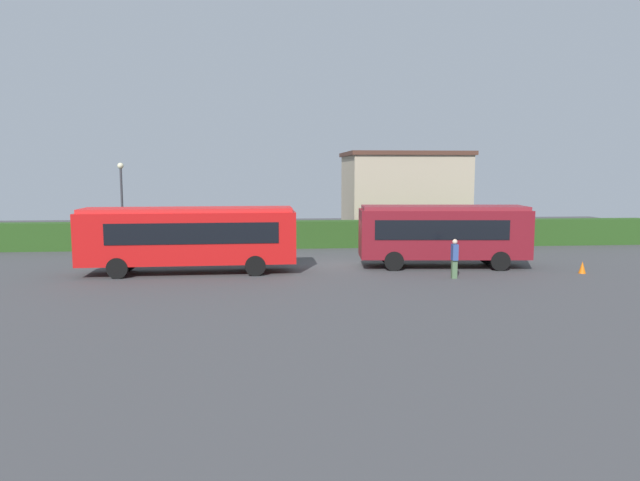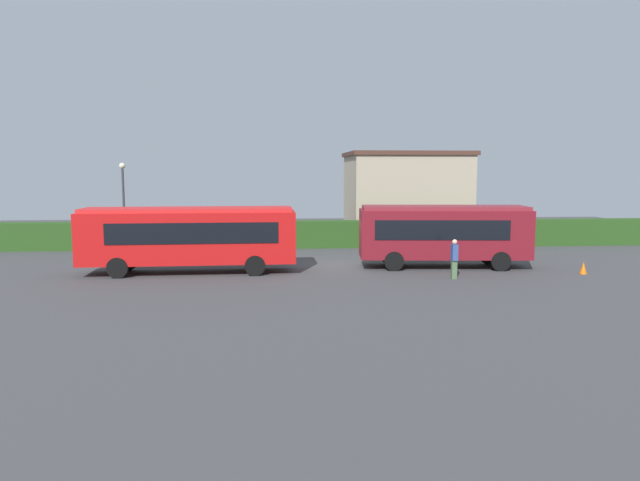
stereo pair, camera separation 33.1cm
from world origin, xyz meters
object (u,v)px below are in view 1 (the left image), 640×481
bus_red (189,236)px  lamppost (122,198)px  traffic_cone (582,267)px  person_left (454,257)px  person_center (427,242)px  bus_maroon (443,232)px

bus_red → lamppost: 8.33m
bus_red → traffic_cone: size_ratio=17.77×
person_left → bus_red: bearing=170.6°
traffic_cone → person_center: bearing=137.5°
bus_red → traffic_cone: 19.64m
bus_red → person_center: bus_red is taller
person_left → traffic_cone: person_left is taller
traffic_cone → lamppost: 25.88m
bus_red → traffic_cone: bearing=173.5°
bus_maroon → traffic_cone: (6.38, -2.50, -1.57)m
lamppost → traffic_cone: bearing=-19.1°
person_left → person_center: size_ratio=1.06×
person_center → lamppost: bearing=83.3°
lamppost → bus_red: bearing=-54.3°
person_center → lamppost: 18.35m
bus_red → person_center: size_ratio=6.06×
bus_red → bus_maroon: size_ratio=1.18×
bus_maroon → person_left: (-0.42, -3.26, -0.87)m
bus_maroon → person_center: size_ratio=5.14×
traffic_cone → person_left: bearing=-173.7°
person_left → person_center: person_left is taller
person_left → person_center: 6.53m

